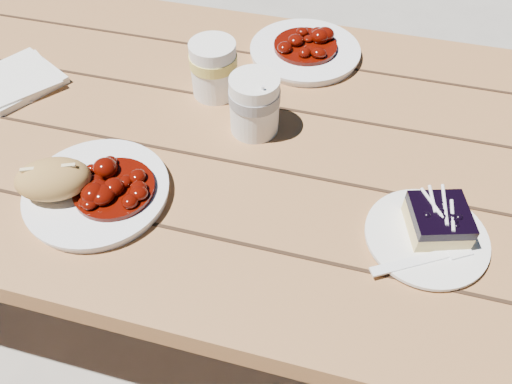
% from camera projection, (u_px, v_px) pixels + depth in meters
% --- Properties ---
extents(ground, '(60.00, 60.00, 0.00)m').
position_uv_depth(ground, '(230.00, 314.00, 1.49)').
color(ground, gray).
rests_on(ground, ground).
extents(picnic_table, '(2.00, 1.55, 0.75)m').
position_uv_depth(picnic_table, '(218.00, 184.00, 1.04)').
color(picnic_table, brown).
rests_on(picnic_table, ground).
extents(main_plate, '(0.23, 0.23, 0.02)m').
position_uv_depth(main_plate, '(97.00, 193.00, 0.80)').
color(main_plate, white).
rests_on(main_plate, picnic_table).
extents(goulash_stew, '(0.13, 0.13, 0.04)m').
position_uv_depth(goulash_stew, '(112.00, 182.00, 0.78)').
color(goulash_stew, '#520A02').
rests_on(goulash_stew, main_plate).
extents(bread_roll, '(0.14, 0.12, 0.06)m').
position_uv_depth(bread_roll, '(53.00, 179.00, 0.77)').
color(bread_roll, '#B38544').
rests_on(bread_roll, main_plate).
extents(dessert_plate, '(0.18, 0.18, 0.01)m').
position_uv_depth(dessert_plate, '(426.00, 238.00, 0.75)').
color(dessert_plate, white).
rests_on(dessert_plate, picnic_table).
extents(blueberry_cake, '(0.10, 0.10, 0.05)m').
position_uv_depth(blueberry_cake, '(438.00, 220.00, 0.74)').
color(blueberry_cake, '#F9DD88').
rests_on(blueberry_cake, dessert_plate).
extents(fork_dessert, '(0.15, 0.10, 0.00)m').
position_uv_depth(fork_dessert, '(411.00, 262.00, 0.71)').
color(fork_dessert, white).
rests_on(fork_dessert, dessert_plate).
extents(coffee_cup, '(0.09, 0.09, 0.11)m').
position_uv_depth(coffee_cup, '(254.00, 105.00, 0.87)').
color(coffee_cup, white).
rests_on(coffee_cup, picnic_table).
extents(napkin_stack, '(0.20, 0.20, 0.01)m').
position_uv_depth(napkin_stack, '(16.00, 80.00, 1.00)').
color(napkin_stack, white).
rests_on(napkin_stack, picnic_table).
extents(second_plate, '(0.23, 0.23, 0.02)m').
position_uv_depth(second_plate, '(305.00, 52.00, 1.06)').
color(second_plate, white).
rests_on(second_plate, picnic_table).
extents(second_stew, '(0.13, 0.13, 0.04)m').
position_uv_depth(second_stew, '(306.00, 40.00, 1.04)').
color(second_stew, '#520A02').
rests_on(second_stew, second_plate).
extents(second_cup, '(0.09, 0.09, 0.11)m').
position_uv_depth(second_cup, '(214.00, 69.00, 0.94)').
color(second_cup, white).
rests_on(second_cup, picnic_table).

